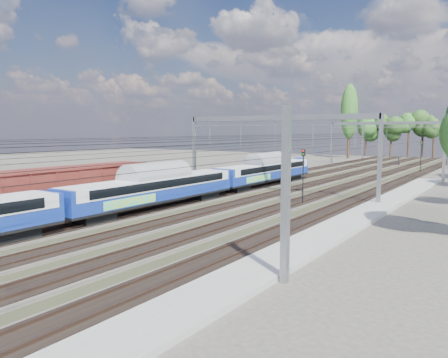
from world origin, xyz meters
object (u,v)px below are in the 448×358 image
Objects in this scene: freight_boxcar at (70,187)px; signal_far at (421,153)px; signal_near at (303,170)px; worker at (399,162)px; emu_train at (152,184)px.

signal_far is at bearing 73.27° from freight_boxcar.
signal_near is (14.30, 16.32, 1.01)m from freight_boxcar.
worker is 54.94m from signal_near.
emu_train is 37.95× the size of worker.
emu_train is 14.67m from signal_near.
freight_boxcar is 2.85× the size of signal_near.
signal_far is at bearing 76.17° from emu_train.
emu_train is 7.07m from freight_boxcar.
emu_train is at bearing -130.88° from signal_near.
emu_train reaches higher than freight_boxcar.
emu_train is 66.00m from worker.
worker is 0.30× the size of signal_near.
signal_far is at bearing 86.82° from signal_near.
worker is at bearing 81.19° from freight_boxcar.
worker is at bearing 94.57° from signal_near.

